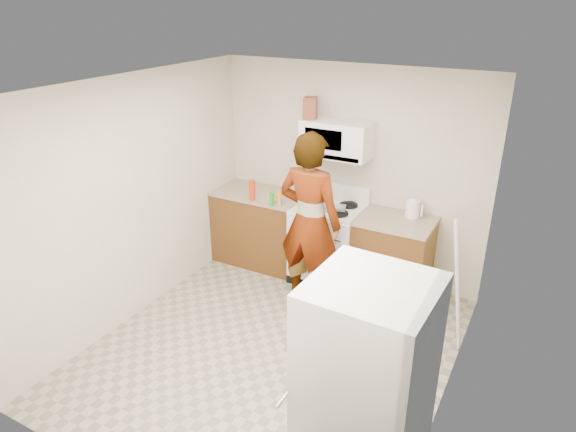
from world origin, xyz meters
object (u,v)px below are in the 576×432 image
Objects in this scene: person at (310,222)px; kettle at (413,209)px; fridge at (365,403)px; saucepan at (322,193)px; microwave at (337,139)px; gas_range at (328,242)px.

kettle is at bearing -136.04° from person.
fridge is 2.83m from kettle.
microwave is at bearing -15.62° from saucepan.
saucepan is (-1.10, 0.02, -0.02)m from kettle.
gas_range is 5.41× the size of saucepan.
kettle is (0.91, 0.04, -0.67)m from microwave.
saucepan is at bearing -172.91° from kettle.
microwave reaches higher than kettle.
kettle is (0.91, 0.16, 0.54)m from gas_range.
person is 10.63× the size of kettle.
fridge is at bearing -61.58° from gas_range.
person reaches higher than microwave.
kettle is at bearing -0.81° from saucepan.
person reaches higher than kettle.
gas_range is 1.22m from microwave.
microwave reaches higher than fridge.
fridge is (1.42, -2.75, -0.85)m from microwave.
kettle is at bearing 2.32° from microwave.
saucepan is (-0.19, 0.05, -0.69)m from microwave.
person is 9.34× the size of saucepan.
person is 2.47m from fridge.
microwave is 1.13m from kettle.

